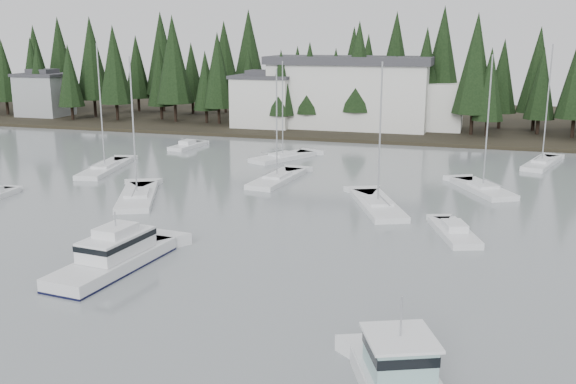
# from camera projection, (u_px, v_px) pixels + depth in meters

# --- Properties ---
(far_shore_land) EXTENTS (240.00, 54.00, 1.00)m
(far_shore_land) POSITION_uv_depth(u_px,v_px,m) (394.00, 120.00, 113.18)
(far_shore_land) COLOR black
(far_shore_land) RESTS_ON ground
(conifer_treeline) EXTENTS (200.00, 22.00, 20.00)m
(conifer_treeline) POSITION_uv_depth(u_px,v_px,m) (384.00, 128.00, 102.94)
(conifer_treeline) COLOR black
(conifer_treeline) RESTS_ON ground
(house_west) EXTENTS (9.54, 7.42, 8.75)m
(house_west) POSITION_uv_depth(u_px,v_px,m) (264.00, 100.00, 100.35)
(house_west) COLOR silver
(house_west) RESTS_ON ground
(house_far_west) EXTENTS (8.48, 7.42, 8.25)m
(house_far_west) POSITION_uv_depth(u_px,v_px,m) (44.00, 94.00, 114.00)
(house_far_west) COLOR #999EA0
(house_far_west) RESTS_ON ground
(harbor_inn) EXTENTS (29.50, 11.50, 10.90)m
(harbor_inn) POSITION_uv_depth(u_px,v_px,m) (363.00, 93.00, 98.99)
(harbor_inn) COLOR silver
(harbor_inn) RESTS_ON ground
(cabin_cruiser_center) EXTENTS (4.10, 10.13, 4.24)m
(cabin_cruiser_center) POSITION_uv_depth(u_px,v_px,m) (114.00, 259.00, 40.63)
(cabin_cruiser_center) COLOR silver
(cabin_cruiser_center) RESTS_ON ground
(sailboat_0) EXTENTS (6.84, 10.51, 13.25)m
(sailboat_0) POSITION_uv_depth(u_px,v_px,m) (137.00, 199.00, 58.08)
(sailboat_0) COLOR silver
(sailboat_0) RESTS_ON ground
(sailboat_1) EXTENTS (3.73, 9.80, 11.83)m
(sailboat_1) POSITION_uv_depth(u_px,v_px,m) (277.00, 180.00, 65.36)
(sailboat_1) COLOR silver
(sailboat_1) RESTS_ON ground
(sailboat_4) EXTENTS (6.53, 9.19, 12.11)m
(sailboat_4) POSITION_uv_depth(u_px,v_px,m) (283.00, 159.00, 77.01)
(sailboat_4) COLOR silver
(sailboat_4) RESTS_ON ground
(sailboat_6) EXTENTS (6.45, 8.75, 13.32)m
(sailboat_6) POSITION_uv_depth(u_px,v_px,m) (483.00, 190.00, 61.09)
(sailboat_6) COLOR silver
(sailboat_6) RESTS_ON ground
(sailboat_7) EXTENTS (5.19, 9.90, 14.10)m
(sailboat_7) POSITION_uv_depth(u_px,v_px,m) (542.00, 165.00, 73.34)
(sailboat_7) COLOR silver
(sailboat_7) RESTS_ON ground
(sailboat_8) EXTENTS (6.51, 10.33, 12.92)m
(sailboat_8) POSITION_uv_depth(u_px,v_px,m) (378.00, 207.00, 55.16)
(sailboat_8) COLOR silver
(sailboat_8) RESTS_ON ground
(sailboat_9) EXTENTS (4.57, 11.04, 14.24)m
(sailboat_9) POSITION_uv_depth(u_px,v_px,m) (105.00, 170.00, 70.57)
(sailboat_9) COLOR silver
(sailboat_9) RESTS_ON ground
(runabout_1) EXTENTS (4.32, 7.26, 1.42)m
(runabout_1) POSITION_uv_depth(u_px,v_px,m) (454.00, 234.00, 47.49)
(runabout_1) COLOR silver
(runabout_1) RESTS_ON ground
(runabout_3) EXTENTS (2.99, 6.52, 1.42)m
(runabout_3) POSITION_uv_depth(u_px,v_px,m) (188.00, 147.00, 84.76)
(runabout_3) COLOR silver
(runabout_3) RESTS_ON ground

